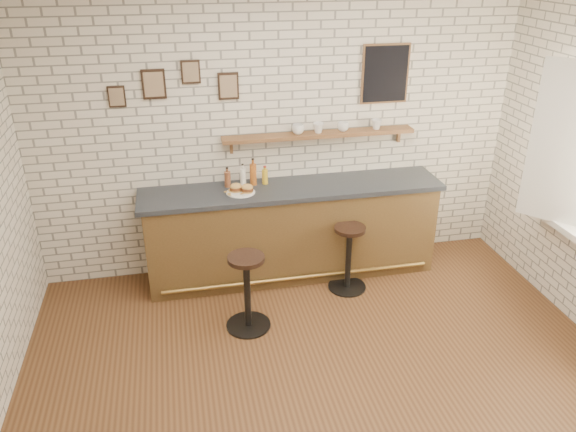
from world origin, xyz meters
name	(u,v)px	position (x,y,z in m)	size (l,w,h in m)	color
ground	(327,378)	(0.00, 0.00, 0.00)	(5.00, 5.00, 0.00)	brown
bar_counter	(292,231)	(0.08, 1.70, 0.51)	(3.10, 0.65, 1.01)	brown
sandwich_plate	(241,192)	(-0.46, 1.65, 1.02)	(0.28, 0.28, 0.01)	white
ciabatta_sandwich	(242,188)	(-0.45, 1.65, 1.06)	(0.25, 0.17, 0.08)	tan
potato_chips	(238,192)	(-0.49, 1.65, 1.02)	(0.26, 0.19, 0.00)	gold
bitters_bottle_brown	(228,179)	(-0.57, 1.84, 1.09)	(0.06, 0.06, 0.21)	brown
bitters_bottle_white	(243,177)	(-0.41, 1.84, 1.10)	(0.06, 0.06, 0.23)	white
bitters_bottle_amber	(253,174)	(-0.30, 1.84, 1.13)	(0.07, 0.07, 0.28)	#A5531A
condiment_bottle_yellow	(265,176)	(-0.18, 1.84, 1.09)	(0.06, 0.06, 0.19)	gold
bar_stool_left	(247,290)	(-0.53, 0.83, 0.40)	(0.42, 0.42, 0.75)	black
bar_stool_right	(349,256)	(0.57, 1.28, 0.38)	(0.39, 0.39, 0.71)	black
wall_shelf	(319,135)	(0.40, 1.90, 1.48)	(2.00, 0.18, 0.18)	brown
shelf_cup_a	(298,129)	(0.18, 1.90, 1.55)	(0.12, 0.12, 0.10)	white
shelf_cup_b	(318,128)	(0.39, 1.90, 1.55)	(0.11, 0.11, 0.10)	white
shelf_cup_c	(343,127)	(0.65, 1.90, 1.55)	(0.12, 0.12, 0.09)	white
shelf_cup_d	(377,124)	(1.01, 1.90, 1.55)	(0.11, 0.11, 0.10)	white
back_wall_decor	(302,78)	(0.23, 1.98, 2.05)	(2.96, 0.02, 0.56)	black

